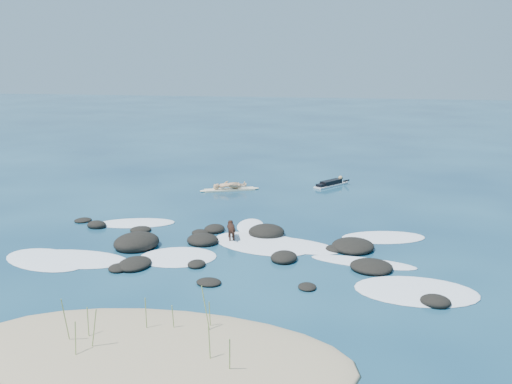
# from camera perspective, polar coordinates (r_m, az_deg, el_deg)

# --- Properties ---
(ground) EXTENTS (160.00, 160.00, 0.00)m
(ground) POSITION_cam_1_polar(r_m,az_deg,el_deg) (20.46, -1.58, -4.98)
(ground) COLOR #0A2642
(ground) RESTS_ON ground
(sand_dune) EXTENTS (9.00, 4.40, 0.60)m
(sand_dune) POSITION_cam_1_polar(r_m,az_deg,el_deg) (13.25, -10.11, -15.72)
(sand_dune) COLOR #9E8966
(sand_dune) RESTS_ON ground
(dune_grass) EXTENTS (3.88, 1.99, 1.21)m
(dune_grass) POSITION_cam_1_polar(r_m,az_deg,el_deg) (13.11, -10.87, -13.14)
(dune_grass) COLOR #85A04D
(dune_grass) RESTS_ON ground
(reef_rocks) EXTENTS (14.08, 6.37, 0.65)m
(reef_rocks) POSITION_cam_1_polar(r_m,az_deg,el_deg) (19.64, -2.21, -5.42)
(reef_rocks) COLOR black
(reef_rocks) RESTS_ON ground
(breaking_foam) EXTENTS (15.15, 7.64, 0.12)m
(breaking_foam) POSITION_cam_1_polar(r_m,az_deg,el_deg) (19.40, -2.16, -5.97)
(breaking_foam) COLOR white
(breaking_foam) RESTS_ON ground
(standing_surfer_rig) EXTENTS (2.84, 1.52, 1.71)m
(standing_surfer_rig) POSITION_cam_1_polar(r_m,az_deg,el_deg) (28.22, -2.67, 1.49)
(standing_surfer_rig) COLOR #F3EAC2
(standing_surfer_rig) RESTS_ON ground
(paddling_surfer_rig) EXTENTS (1.76, 2.20, 0.42)m
(paddling_surfer_rig) POSITION_cam_1_polar(r_m,az_deg,el_deg) (29.61, 7.55, 0.88)
(paddling_surfer_rig) COLOR white
(paddling_surfer_rig) RESTS_ON ground
(dog) EXTENTS (0.49, 1.02, 0.67)m
(dog) POSITION_cam_1_polar(r_m,az_deg,el_deg) (20.51, -2.49, -3.64)
(dog) COLOR black
(dog) RESTS_ON ground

